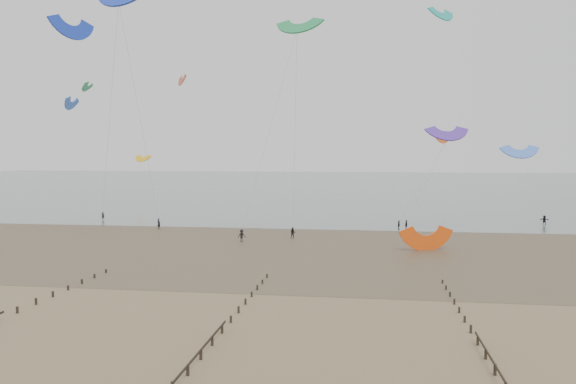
% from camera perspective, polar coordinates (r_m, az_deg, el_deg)
% --- Properties ---
extents(ground, '(500.00, 500.00, 0.00)m').
position_cam_1_polar(ground, '(49.47, -9.34, -11.49)').
color(ground, brown).
rests_on(ground, ground).
extents(sea_and_shore, '(500.00, 665.00, 0.03)m').
position_cam_1_polar(sea_and_shore, '(83.02, -4.89, -5.15)').
color(sea_and_shore, '#475654').
rests_on(sea_and_shore, ground).
extents(kitesurfer_lead, '(0.77, 0.65, 1.79)m').
position_cam_1_polar(kitesurfer_lead, '(100.16, -13.00, -3.16)').
color(kitesurfer_lead, black).
rests_on(kitesurfer_lead, ground).
extents(kitesurfers, '(115.56, 28.22, 1.86)m').
position_cam_1_polar(kitesurfers, '(95.63, 14.93, -3.54)').
color(kitesurfers, black).
rests_on(kitesurfers, ground).
extents(grounded_kite, '(7.78, 6.94, 3.55)m').
position_cam_1_polar(grounded_kite, '(78.73, 13.87, -5.76)').
color(grounded_kite, '#FC530F').
rests_on(grounded_kite, ground).
extents(kites_airborne, '(250.99, 113.01, 42.67)m').
position_cam_1_polar(kites_airborne, '(132.62, -7.43, 7.37)').
color(kites_airborne, '#E43F88').
rests_on(kites_airborne, ground).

